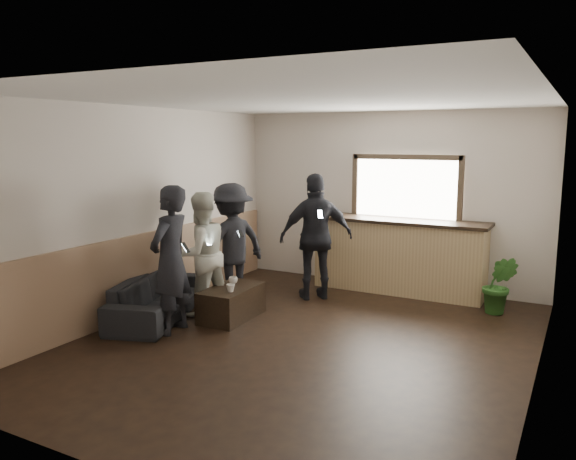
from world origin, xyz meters
The scene contains 12 objects.
ground centered at (0.00, 0.00, 0.00)m, with size 5.00×6.00×0.01m, color black.
room_shell centered at (-0.74, 0.00, 1.47)m, with size 5.01×6.01×2.80m.
bar_counter centered at (0.30, 2.70, 0.64)m, with size 2.70×0.68×2.13m.
sofa centered at (-2.15, -0.08, 0.28)m, with size 1.89×0.74×0.55m, color black.
coffee_table centered at (-1.25, 0.34, 0.21)m, with size 0.53×0.95×0.42m, color black.
cup_a centered at (-1.34, 0.51, 0.47)m, with size 0.12×0.12×0.09m, color silver.
cup_b centered at (-1.14, 0.15, 0.47)m, with size 0.11×0.11×0.10m, color silver.
potted_plant centered at (1.86, 2.22, 0.41)m, with size 0.45×0.36×0.81m, color #2D6623.
person_a centered at (-1.60, -0.45, 0.91)m, with size 0.52×0.71×1.83m.
person_b centered at (-1.70, 0.28, 0.84)m, with size 0.92×1.01×1.68m.
person_c centered at (-1.70, 1.01, 0.87)m, with size 1.00×1.28×1.74m.
person_d centered at (-0.67, 1.73, 0.94)m, with size 1.14×1.05×1.88m.
Camera 1 is at (2.83, -5.66, 2.37)m, focal length 35.00 mm.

